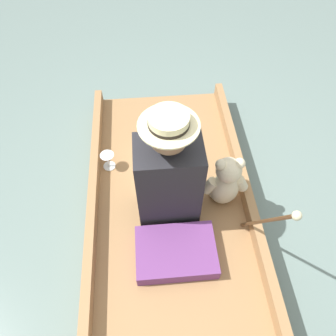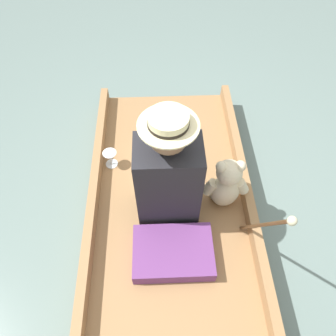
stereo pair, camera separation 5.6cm
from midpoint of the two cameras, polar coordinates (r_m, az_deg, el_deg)
ground_plane at (r=2.46m, az=1.13°, el=-8.99°), size 16.00×16.00×0.00m
punt_boat at (r=2.40m, az=1.16°, el=-8.20°), size 1.16×2.46×0.23m
seat_cushion at (r=2.17m, az=1.61°, el=-14.48°), size 0.51×0.36×0.10m
seated_person at (r=2.10m, az=0.73°, el=-0.78°), size 0.40×0.81×0.93m
teddy_bear at (r=2.25m, az=10.77°, el=-2.88°), size 0.33×0.19×0.47m
wine_glass at (r=2.54m, az=-9.44°, el=2.10°), size 0.11×0.11×0.14m
walking_cane at (r=1.83m, az=17.41°, el=-9.40°), size 0.04×0.41×0.85m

